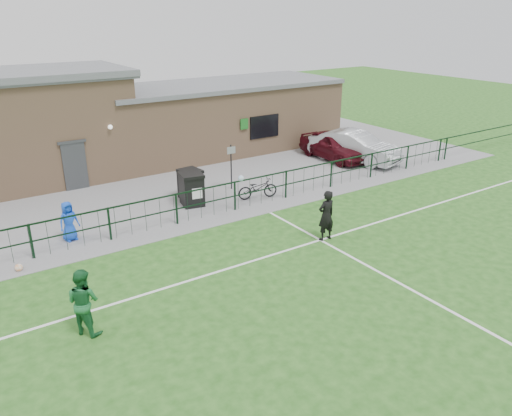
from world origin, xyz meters
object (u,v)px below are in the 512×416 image
wheelie_bin_left (192,190)px  bicycle_e (258,188)px  sign_post (231,167)px  outfield_player (83,301)px  wheelie_bin_right (190,185)px  car_maroon (334,146)px  spectator_child (69,221)px  ball_ground (19,268)px  car_silver (355,146)px

wheelie_bin_left → bicycle_e: (2.62, -0.86, -0.17)m
sign_post → outfield_player: sign_post is taller
wheelie_bin_right → sign_post: size_ratio=0.58×
wheelie_bin_right → car_maroon: bearing=2.0°
spectator_child → ball_ground: spectator_child is taller
outfield_player → spectator_child: bearing=-45.1°
sign_post → ball_ground: size_ratio=8.51×
bicycle_e → spectator_child: 7.62m
car_maroon → ball_ground: 16.69m
sign_post → car_silver: sign_post is taller
car_silver → bicycle_e: car_silver is taller
spectator_child → wheelie_bin_right: bearing=1.9°
sign_post → car_silver: bearing=1.6°
sign_post → bicycle_e: (0.29, -1.64, -0.55)m
outfield_player → wheelie_bin_left: bearing=-78.2°
car_silver → bicycle_e: 7.53m
sign_post → bicycle_e: size_ratio=1.18×
wheelie_bin_left → spectator_child: 5.05m
bicycle_e → ball_ground: (-9.52, -1.20, -0.35)m
wheelie_bin_left → wheelie_bin_right: 0.77m
sign_post → car_maroon: size_ratio=0.47×
sign_post → spectator_child: (-7.32, -1.48, -0.30)m
wheelie_bin_left → bicycle_e: wheelie_bin_left is taller
bicycle_e → ball_ground: size_ratio=7.23×
sign_post → car_maroon: 7.07m
sign_post → spectator_child: size_ratio=1.44×
sign_post → bicycle_e: 1.75m
spectator_child → outfield_player: bearing=-113.9°
bicycle_e → car_maroon: bearing=-53.6°
ball_ground → bicycle_e: bearing=7.2°
wheelie_bin_left → outfield_player: size_ratio=0.72×
wheelie_bin_left → car_maroon: car_maroon is taller
sign_post → outfield_player: size_ratio=1.17×
wheelie_bin_right → ball_ground: wheelie_bin_right is taller
wheelie_bin_right → car_silver: bearing=-4.0°
bicycle_e → car_silver: bearing=-61.9°
spectator_child → outfield_player: (-1.07, -5.59, 0.14)m
outfield_player → car_maroon: bearing=-96.1°
wheelie_bin_right → spectator_child: bearing=-170.7°
wheelie_bin_left → wheelie_bin_right: size_ratio=1.07×
outfield_player → ball_ground: (-0.84, 4.24, -0.74)m
car_maroon → outfield_player: size_ratio=2.46×
car_maroon → car_silver: car_silver is taller
bicycle_e → spectator_child: size_ratio=1.22×
sign_post → car_maroon: (6.98, 1.14, -0.28)m
wheelie_bin_left → spectator_child: (-5.00, -0.70, 0.08)m
wheelie_bin_right → bicycle_e: 2.81m
wheelie_bin_left → car_silver: (9.91, 0.99, 0.16)m
wheelie_bin_left → spectator_child: size_ratio=0.89×
sign_post → bicycle_e: sign_post is taller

